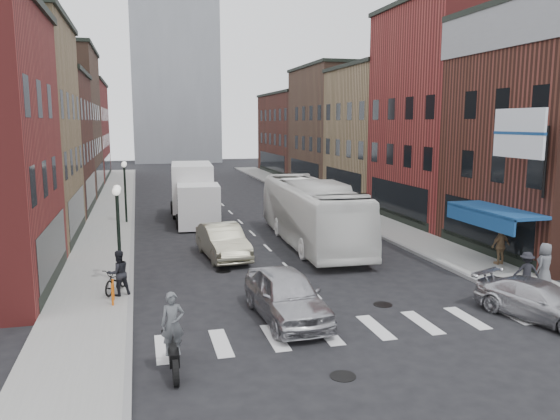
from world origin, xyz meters
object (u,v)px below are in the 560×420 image
object	(u,v)px
ped_left_solo	(119,273)
ped_right_b	(501,246)
bike_rack	(113,292)
sedan_left_near	(286,295)
sedan_left_far	(223,241)
ped_right_a	(526,271)
box_truck	(194,193)
motorcycle_rider	(173,336)
ped_right_c	(545,265)
streetlamp_near	(118,216)
curb_car	(540,301)
transit_bus	(311,212)
parked_bicycle	(117,280)
streetlamp_far	(125,180)
billboard_sign	(520,135)

from	to	relation	value
ped_left_solo	ped_right_b	distance (m)	16.90
bike_rack	sedan_left_near	distance (m)	6.42
sedan_left_near	sedan_left_far	distance (m)	9.02
ped_right_a	sedan_left_near	bearing A→B (deg)	19.86
box_truck	motorcycle_rider	distance (m)	23.01
ped_left_solo	ped_right_c	distance (m)	16.66
streetlamp_near	sedan_left_far	world-z (taller)	streetlamp_near
streetlamp_near	ped_right_a	bearing A→B (deg)	-18.59
streetlamp_near	curb_car	xyz separation A→B (m)	(13.90, -7.71, -2.26)
box_truck	bike_rack	bearing A→B (deg)	-101.50
transit_bus	ped_right_c	bearing A→B (deg)	-56.20
box_truck	sedan_left_far	xyz separation A→B (m)	(0.33, -10.64, -1.06)
ped_right_b	ped_right_c	distance (m)	3.53
sedan_left_near	ped_right_b	size ratio (longest dim) A/B	2.87
parked_bicycle	ped_left_solo	distance (m)	0.60
curb_car	ped_right_c	distance (m)	3.67
transit_bus	ped_right_c	xyz separation A→B (m)	(6.38, -10.39, -0.72)
bike_rack	motorcycle_rider	bearing A→B (deg)	-73.39
streetlamp_far	ped_right_c	size ratio (longest dim) A/B	2.31
ped_right_a	ped_right_b	distance (m)	3.95
bike_rack	ped_left_solo	size ratio (longest dim) A/B	0.46
streetlamp_near	ped_right_c	size ratio (longest dim) A/B	2.31
motorcycle_rider	ped_right_a	bearing A→B (deg)	15.03
billboard_sign	ped_left_solo	distance (m)	16.87
ped_left_solo	motorcycle_rider	bearing A→B (deg)	80.96
bike_rack	box_truck	world-z (taller)	box_truck
billboard_sign	streetlamp_near	distance (m)	16.68
bike_rack	curb_car	xyz separation A→B (m)	(14.10, -5.01, 0.10)
billboard_sign	transit_bus	distance (m)	11.59
curb_car	transit_bus	bearing A→B (deg)	86.40
bike_rack	sedan_left_far	xyz separation A→B (m)	(4.97, 6.18, 0.28)
ped_left_solo	box_truck	bearing A→B (deg)	-127.70
curb_car	parked_bicycle	bearing A→B (deg)	135.41
curb_car	billboard_sign	bearing A→B (deg)	43.37
box_truck	ped_right_c	xyz separation A→B (m)	(11.91, -19.13, -0.84)
parked_bicycle	sedan_left_far	bearing A→B (deg)	67.77
box_truck	parked_bicycle	xyz separation A→B (m)	(-4.56, -15.51, -1.25)
curb_car	bike_rack	bearing A→B (deg)	140.13
streetlamp_far	parked_bicycle	distance (m)	15.56
box_truck	transit_bus	distance (m)	10.34
streetlamp_near	ped_right_c	world-z (taller)	streetlamp_near
sedan_left_near	ped_left_solo	distance (m)	6.67
ped_right_b	motorcycle_rider	bearing A→B (deg)	16.12
transit_bus	parked_bicycle	xyz separation A→B (m)	(-10.08, -6.78, -1.13)
transit_bus	ped_left_solo	world-z (taller)	transit_bus
transit_bus	motorcycle_rider	bearing A→B (deg)	-118.51
bike_rack	parked_bicycle	xyz separation A→B (m)	(0.09, 1.31, 0.09)
ped_right_b	streetlamp_far	bearing A→B (deg)	-51.57
billboard_sign	transit_bus	bearing A→B (deg)	124.09
transit_bus	ped_right_b	size ratio (longest dim) A/B	7.27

